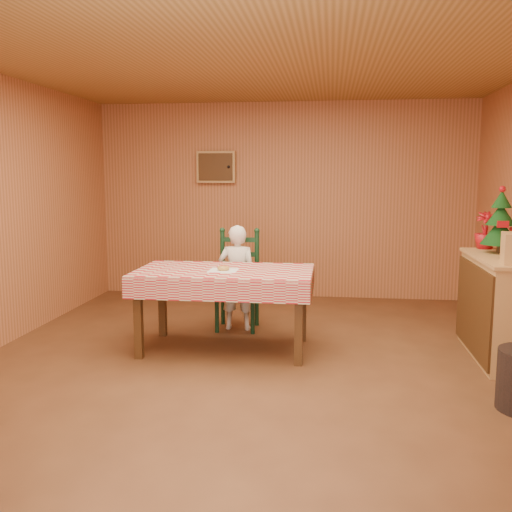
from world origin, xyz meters
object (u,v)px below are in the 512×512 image
Objects in this scene: ladder_chair at (238,282)px; christmas_tree at (500,223)px; seated_child at (237,278)px; dining_table at (224,278)px; shelf_unit at (502,308)px.

christmas_tree is at bearing -10.44° from ladder_chair.
ladder_chair is at bearing -90.00° from seated_child.
ladder_chair is at bearing 169.56° from christmas_tree.
dining_table is 1.47× the size of seated_child.
ladder_chair is 2.67m from christmas_tree.
christmas_tree is at bearing 7.20° from dining_table.
seated_child reaches higher than ladder_chair.
ladder_chair is 0.96× the size of seated_child.
christmas_tree is at bearing 170.81° from seated_child.
dining_table is 1.34× the size of shelf_unit.
shelf_unit is at bearing -91.98° from christmas_tree.
christmas_tree is (2.53, 0.32, 0.52)m from dining_table.
seated_child is 2.61m from shelf_unit.
seated_child reaches higher than shelf_unit.
dining_table is at bearing -90.00° from ladder_chair.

